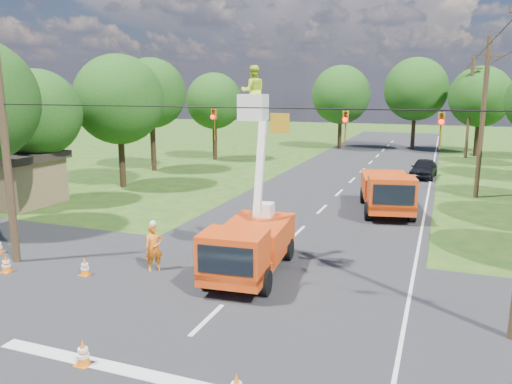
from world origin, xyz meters
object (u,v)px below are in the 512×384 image
at_px(second_truck, 387,191).
at_px(traffic_cone_0, 83,353).
at_px(tree_left_c, 37,113).
at_px(pole_left, 6,151).
at_px(tree_left_f, 214,101).
at_px(shed, 11,177).
at_px(tree_left_d, 119,100).
at_px(distant_car, 424,168).
at_px(traffic_cone_3, 85,267).
at_px(tree_left_e, 151,93).
at_px(tree_far_c, 480,97).
at_px(traffic_cone_2, 289,243).
at_px(pole_right_far, 470,107).
at_px(bucket_truck, 250,232).
at_px(traffic_cone_6, 380,200).
at_px(tree_far_a, 341,95).
at_px(traffic_cone_4, 6,264).
at_px(ground_worker, 154,248).
at_px(pole_right_mid, 483,117).
at_px(tree_far_b, 416,89).

distance_m(second_truck, traffic_cone_0, 19.72).
relative_size(second_truck, tree_left_c, 0.84).
relative_size(pole_left, tree_left_f, 1.07).
xyz_separation_m(shed, tree_left_d, (3.00, 7.00, 4.50)).
relative_size(distant_car, traffic_cone_3, 6.18).
xyz_separation_m(shed, tree_left_e, (1.20, 14.00, 4.87)).
bearing_deg(second_truck, tree_far_c, 66.04).
distance_m(traffic_cone_2, pole_right_far, 35.97).
distance_m(pole_right_far, tree_left_c, 39.83).
bearing_deg(bucket_truck, tree_left_d, 133.99).
distance_m(bucket_truck, tree_left_f, 31.82).
bearing_deg(tree_left_f, traffic_cone_6, -39.52).
height_order(traffic_cone_3, tree_far_c, tree_far_c).
distance_m(shed, tree_left_c, 4.22).
bearing_deg(tree_left_d, traffic_cone_3, -59.23).
relative_size(tree_left_f, tree_far_a, 0.88).
height_order(traffic_cone_0, traffic_cone_4, same).
relative_size(pole_left, tree_left_c, 1.12).
xyz_separation_m(distant_car, shed, (-23.00, -18.23, 0.87)).
bearing_deg(pole_right_far, tree_left_d, -133.23).
relative_size(bucket_truck, tree_left_c, 0.95).
xyz_separation_m(traffic_cone_2, pole_right_far, (8.14, 34.71, 4.75)).
bearing_deg(tree_left_c, traffic_cone_0, -44.33).
bearing_deg(traffic_cone_6, second_truck, -72.62).
xyz_separation_m(shed, tree_far_c, (27.50, 34.00, 4.44)).
xyz_separation_m(distant_car, tree_far_a, (-10.00, 16.77, 5.44)).
distance_m(traffic_cone_2, tree_far_a, 38.53).
relative_size(traffic_cone_0, traffic_cone_2, 1.00).
bearing_deg(ground_worker, distant_car, 27.73).
height_order(pole_right_mid, pole_right_far, same).
bearing_deg(tree_left_e, tree_far_c, 37.25).
xyz_separation_m(ground_worker, tree_left_f, (-11.03, 28.87, 4.76)).
height_order(traffic_cone_3, tree_left_e, tree_left_e).
bearing_deg(pole_right_mid, pole_left, -131.99).
height_order(traffic_cone_0, pole_right_far, pole_right_far).
height_order(ground_worker, tree_far_a, tree_far_a).
bearing_deg(tree_far_c, distant_car, -105.93).
height_order(traffic_cone_3, tree_left_f, tree_left_f).
relative_size(bucket_truck, tree_left_e, 0.82).
bearing_deg(tree_far_b, traffic_cone_6, -89.98).
relative_size(traffic_cone_0, pole_right_mid, 0.07).
height_order(traffic_cone_0, tree_left_d, tree_left_d).
distance_m(bucket_truck, tree_far_c, 41.37).
xyz_separation_m(distant_car, tree_left_e, (-21.80, -4.23, 5.74)).
height_order(traffic_cone_0, tree_far_b, tree_far_b).
xyz_separation_m(ground_worker, tree_far_a, (-1.23, 41.87, 5.26)).
bearing_deg(tree_left_c, pole_left, -52.13).
bearing_deg(traffic_cone_4, bucket_truck, 19.43).
relative_size(tree_left_c, tree_far_c, 0.88).
relative_size(traffic_cone_2, tree_left_c, 0.09).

